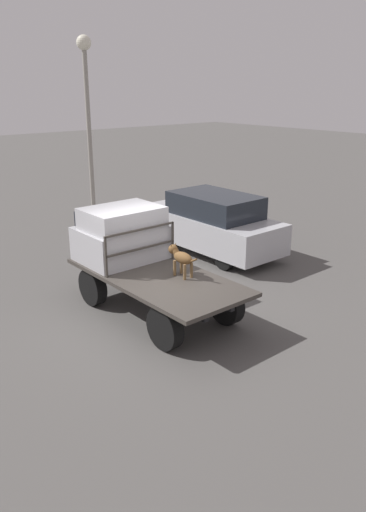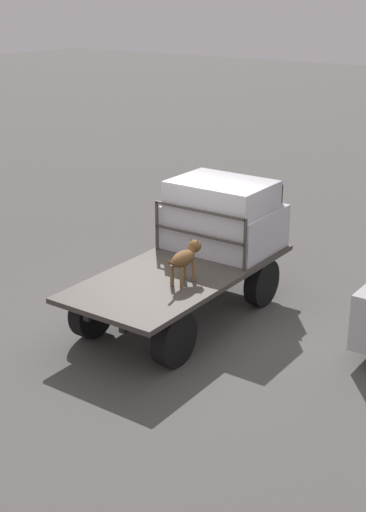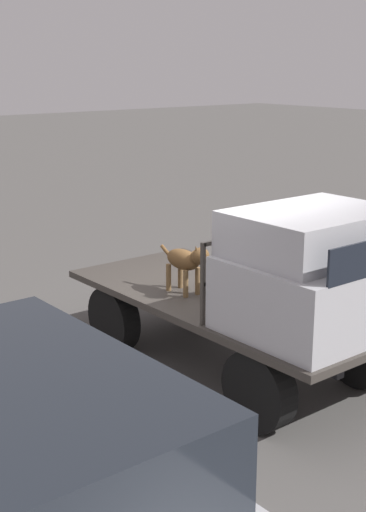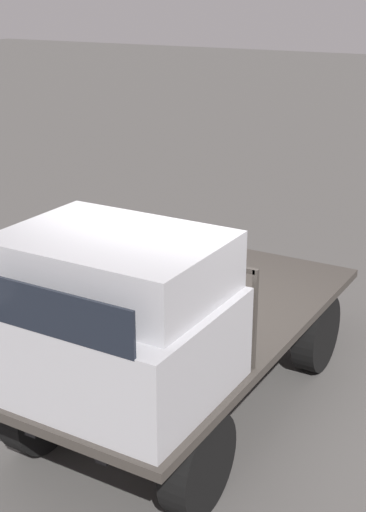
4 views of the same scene
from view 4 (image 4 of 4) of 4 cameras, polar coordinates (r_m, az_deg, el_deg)
The scene contains 5 objects.
ground_plane at distance 7.03m, azimuth 0.67°, elevation -11.62°, with size 80.00×80.00×0.00m, color #514F4C.
flatbed_truck at distance 6.72m, azimuth 0.69°, elevation -7.12°, with size 4.06×1.87×0.87m.
truck_cab at distance 5.42m, azimuth -5.85°, elevation -4.82°, with size 1.40×1.75×1.18m.
truck_headboard at distance 5.97m, azimuth -1.71°, elevation -2.17°, with size 0.04×1.75×0.86m.
dog at distance 6.90m, azimuth -0.32°, elevation -0.51°, with size 0.86×0.24×0.63m.
Camera 4 is at (5.18, 2.93, 3.74)m, focal length 50.00 mm.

